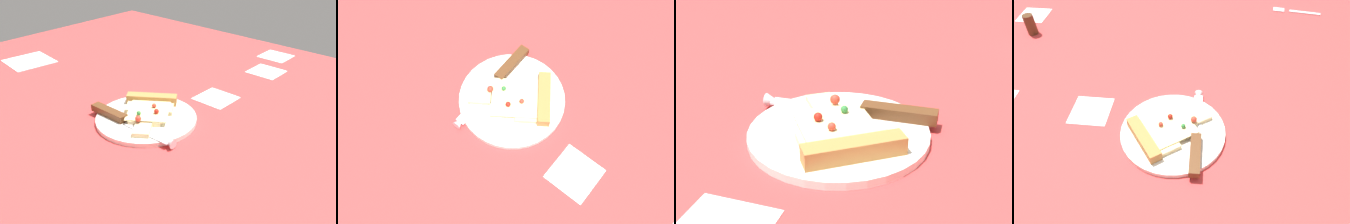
# 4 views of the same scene
# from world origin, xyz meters

# --- Properties ---
(ground_plane) EXTENTS (1.59, 1.59, 0.03)m
(ground_plane) POSITION_xyz_m (0.00, 0.00, -0.01)
(ground_plane) COLOR #D13838
(ground_plane) RESTS_ON ground
(plate) EXTENTS (0.23, 0.23, 0.01)m
(plate) POSITION_xyz_m (0.00, 0.10, 0.01)
(plate) COLOR white
(plate) RESTS_ON ground_plane
(pizza_slice) EXTENTS (0.16, 0.19, 0.03)m
(pizza_slice) POSITION_xyz_m (-0.01, 0.12, 0.02)
(pizza_slice) COLOR beige
(pizza_slice) RESTS_ON plate
(knife) EXTENTS (0.24, 0.03, 0.02)m
(knife) POSITION_xyz_m (-0.02, 0.04, 0.02)
(knife) COLOR silver
(knife) RESTS_ON plate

